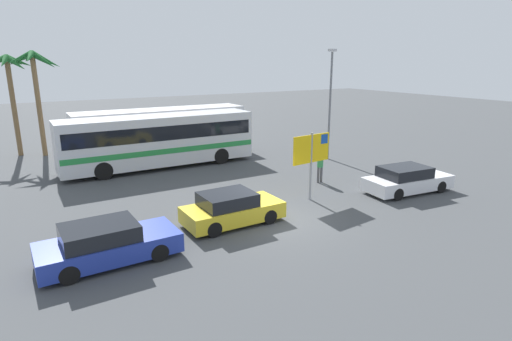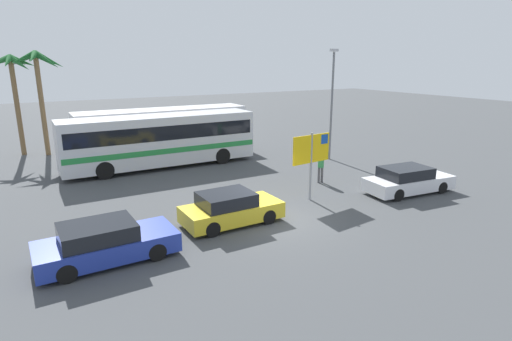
{
  "view_description": "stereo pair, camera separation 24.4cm",
  "coord_description": "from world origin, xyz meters",
  "px_view_note": "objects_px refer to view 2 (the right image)",
  "views": [
    {
      "loc": [
        -8.82,
        -13.25,
        6.37
      ],
      "look_at": [
        0.84,
        3.03,
        1.3
      ],
      "focal_mm": 28.97,
      "sensor_mm": 36.0,
      "label": 1
    },
    {
      "loc": [
        -8.61,
        -13.37,
        6.37
      ],
      "look_at": [
        0.84,
        3.03,
        1.3
      ],
      "focal_mm": 28.97,
      "sensor_mm": 36.0,
      "label": 2
    }
  ],
  "objects_px": {
    "bus_front_coach": "(161,138)",
    "pedestrian_near_sign": "(321,164)",
    "ferry_sign": "(312,151)",
    "car_white": "(408,180)",
    "car_blue": "(105,243)",
    "car_yellow": "(230,209)",
    "bus_rear_coach": "(164,129)"
  },
  "relations": [
    {
      "from": "ferry_sign",
      "to": "car_white",
      "type": "height_order",
      "value": "ferry_sign"
    },
    {
      "from": "bus_rear_coach",
      "to": "car_white",
      "type": "relative_size",
      "value": 2.48
    },
    {
      "from": "car_blue",
      "to": "car_yellow",
      "type": "xyz_separation_m",
      "value": [
        4.96,
        0.82,
        -0.0
      ]
    },
    {
      "from": "car_yellow",
      "to": "pedestrian_near_sign",
      "type": "bearing_deg",
      "value": 21.48
    },
    {
      "from": "car_blue",
      "to": "bus_front_coach",
      "type": "bearing_deg",
      "value": 62.78
    },
    {
      "from": "bus_rear_coach",
      "to": "car_yellow",
      "type": "xyz_separation_m",
      "value": [
        -1.67,
        -13.53,
        -1.15
      ]
    },
    {
      "from": "ferry_sign",
      "to": "car_blue",
      "type": "distance_m",
      "value": 9.84
    },
    {
      "from": "ferry_sign",
      "to": "car_yellow",
      "type": "xyz_separation_m",
      "value": [
        -4.6,
        -0.78,
        -1.69
      ]
    },
    {
      "from": "bus_front_coach",
      "to": "ferry_sign",
      "type": "relative_size",
      "value": 3.6
    },
    {
      "from": "bus_front_coach",
      "to": "car_blue",
      "type": "height_order",
      "value": "bus_front_coach"
    },
    {
      "from": "bus_front_coach",
      "to": "bus_rear_coach",
      "type": "distance_m",
      "value": 3.46
    },
    {
      "from": "car_blue",
      "to": "pedestrian_near_sign",
      "type": "bearing_deg",
      "value": 15.62
    },
    {
      "from": "car_blue",
      "to": "pedestrian_near_sign",
      "type": "relative_size",
      "value": 2.51
    },
    {
      "from": "ferry_sign",
      "to": "car_yellow",
      "type": "distance_m",
      "value": 4.96
    },
    {
      "from": "bus_rear_coach",
      "to": "car_blue",
      "type": "distance_m",
      "value": 15.85
    },
    {
      "from": "ferry_sign",
      "to": "car_white",
      "type": "bearing_deg",
      "value": -24.57
    },
    {
      "from": "bus_rear_coach",
      "to": "car_blue",
      "type": "height_order",
      "value": "bus_rear_coach"
    },
    {
      "from": "car_white",
      "to": "pedestrian_near_sign",
      "type": "height_order",
      "value": "pedestrian_near_sign"
    },
    {
      "from": "ferry_sign",
      "to": "pedestrian_near_sign",
      "type": "xyz_separation_m",
      "value": [
        2.15,
        1.96,
        -1.28
      ]
    },
    {
      "from": "pedestrian_near_sign",
      "to": "car_white",
      "type": "bearing_deg",
      "value": -129.39
    },
    {
      "from": "ferry_sign",
      "to": "car_blue",
      "type": "xyz_separation_m",
      "value": [
        -9.56,
        -1.6,
        -1.69
      ]
    },
    {
      "from": "car_white",
      "to": "car_yellow",
      "type": "xyz_separation_m",
      "value": [
        -9.39,
        0.77,
        -0.0
      ]
    },
    {
      "from": "ferry_sign",
      "to": "car_blue",
      "type": "height_order",
      "value": "ferry_sign"
    },
    {
      "from": "bus_front_coach",
      "to": "car_yellow",
      "type": "xyz_separation_m",
      "value": [
        -0.44,
        -10.3,
        -1.15
      ]
    },
    {
      "from": "bus_front_coach",
      "to": "car_blue",
      "type": "relative_size",
      "value": 2.59
    },
    {
      "from": "bus_front_coach",
      "to": "ferry_sign",
      "type": "height_order",
      "value": "ferry_sign"
    },
    {
      "from": "car_white",
      "to": "bus_front_coach",
      "type": "bearing_deg",
      "value": 134.59
    },
    {
      "from": "car_yellow",
      "to": "ferry_sign",
      "type": "bearing_deg",
      "value": 9.0
    },
    {
      "from": "car_white",
      "to": "car_yellow",
      "type": "height_order",
      "value": "same"
    },
    {
      "from": "bus_rear_coach",
      "to": "car_yellow",
      "type": "height_order",
      "value": "bus_rear_coach"
    },
    {
      "from": "ferry_sign",
      "to": "pedestrian_near_sign",
      "type": "distance_m",
      "value": 3.18
    },
    {
      "from": "bus_front_coach",
      "to": "pedestrian_near_sign",
      "type": "xyz_separation_m",
      "value": [
        6.3,
        -7.55,
        -0.74
      ]
    }
  ]
}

